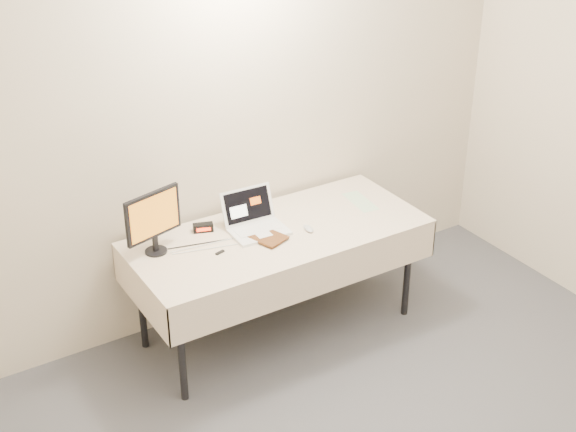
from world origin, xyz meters
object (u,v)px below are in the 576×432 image
table (278,240)px  monitor (153,218)px  book (257,228)px  laptop (254,221)px

table → monitor: monitor is taller
monitor → book: (0.55, -0.24, -0.12)m
monitor → book: 0.61m
laptop → book: (-0.08, -0.18, 0.06)m
table → laptop: (-0.11, 0.11, 0.12)m
table → book: size_ratio=8.21×
table → book: 0.27m
laptop → monitor: 0.66m
table → laptop: 0.19m
monitor → book: size_ratio=1.72×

